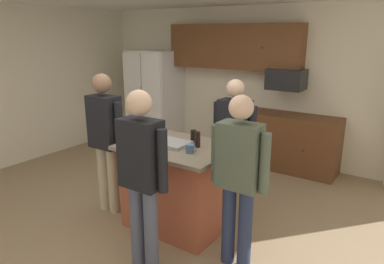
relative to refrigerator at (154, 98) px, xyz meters
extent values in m
plane|color=#937A5B|center=(2.00, -2.38, -0.92)|extent=(7.04, 7.04, 0.00)
cube|color=beige|center=(2.00, 0.42, 0.38)|extent=(6.40, 0.10, 2.60)
cube|color=brown|center=(1.60, 0.22, 1.01)|extent=(2.40, 0.35, 0.75)
sphere|color=#4C3823|center=(2.20, 0.03, 1.01)|extent=(0.04, 0.04, 0.04)
cube|color=brown|center=(2.60, 0.10, -0.47)|extent=(1.80, 0.60, 0.90)
sphere|color=#4C3823|center=(3.05, -0.22, -0.47)|extent=(0.04, 0.04, 0.04)
cube|color=white|center=(0.00, 0.02, 0.00)|extent=(0.93, 0.70, 1.83)
cube|color=white|center=(-0.23, -0.35, 0.00)|extent=(0.44, 0.04, 1.75)
cube|color=white|center=(0.23, -0.35, 0.00)|extent=(0.44, 0.04, 1.75)
cylinder|color=#B2B2B7|center=(0.00, -0.38, 0.09)|extent=(0.02, 0.02, 0.35)
cube|color=black|center=(2.60, 0.12, 0.53)|extent=(0.56, 0.40, 0.32)
cube|color=#9E4C33|center=(2.29, -2.35, -0.45)|extent=(1.05, 0.74, 0.93)
cube|color=gray|center=(2.29, -2.35, 0.03)|extent=(1.19, 0.88, 0.04)
cylinder|color=#4C5166|center=(2.39, -3.13, -0.50)|extent=(0.13, 0.13, 0.82)
cylinder|color=#4C5166|center=(2.56, -3.13, -0.50)|extent=(0.13, 0.13, 0.82)
cube|color=black|center=(2.48, -3.13, 0.22)|extent=(0.38, 0.22, 0.62)
sphere|color=beige|center=(2.48, -3.13, 0.67)|extent=(0.22, 0.22, 0.22)
cylinder|color=black|center=(2.24, -3.13, 0.20)|extent=(0.09, 0.09, 0.56)
cylinder|color=black|center=(2.72, -3.13, 0.20)|extent=(0.09, 0.09, 0.56)
cylinder|color=tan|center=(1.29, -2.54, -0.50)|extent=(0.13, 0.13, 0.83)
cylinder|color=tan|center=(1.46, -2.54, -0.50)|extent=(0.13, 0.13, 0.83)
cube|color=black|center=(1.37, -2.54, 0.23)|extent=(0.38, 0.22, 0.62)
sphere|color=#8C664C|center=(1.37, -2.54, 0.68)|extent=(0.22, 0.22, 0.22)
cylinder|color=black|center=(1.13, -2.54, 0.21)|extent=(0.09, 0.09, 0.56)
cylinder|color=black|center=(1.61, -2.54, 0.21)|extent=(0.09, 0.09, 0.56)
cylinder|color=#232D4C|center=(3.09, -2.62, -0.51)|extent=(0.13, 0.13, 0.80)
cylinder|color=#232D4C|center=(3.26, -2.62, -0.51)|extent=(0.13, 0.13, 0.80)
cube|color=#4C5647|center=(3.18, -2.62, 0.19)|extent=(0.38, 0.22, 0.60)
sphere|color=beige|center=(3.18, -2.62, 0.62)|extent=(0.22, 0.22, 0.22)
cylinder|color=#4C5647|center=(2.94, -2.62, 0.17)|extent=(0.09, 0.09, 0.54)
cylinder|color=#4C5647|center=(3.42, -2.62, 0.17)|extent=(0.09, 0.09, 0.54)
cylinder|color=tan|center=(2.51, -1.61, -0.52)|extent=(0.13, 0.13, 0.79)
cylinder|color=tan|center=(2.68, -1.61, -0.52)|extent=(0.13, 0.13, 0.79)
cube|color=black|center=(2.60, -1.61, 0.18)|extent=(0.38, 0.22, 0.60)
sphere|color=beige|center=(2.60, -1.61, 0.61)|extent=(0.21, 0.21, 0.21)
cylinder|color=black|center=(2.36, -1.61, 0.16)|extent=(0.09, 0.09, 0.54)
cylinder|color=black|center=(2.84, -1.61, 0.16)|extent=(0.09, 0.09, 0.54)
cylinder|color=black|center=(2.37, -2.15, 0.12)|extent=(0.07, 0.07, 0.14)
cylinder|color=black|center=(2.51, -2.28, 0.14)|extent=(0.06, 0.06, 0.17)
cylinder|color=#4C6B99|center=(2.55, -2.48, 0.10)|extent=(0.08, 0.08, 0.09)
torus|color=#4C6B99|center=(2.61, -2.48, 0.10)|extent=(0.06, 0.01, 0.06)
cube|color=#B7B7BC|center=(2.21, -2.39, 0.06)|extent=(0.44, 0.30, 0.02)
cube|color=#A8A8AD|center=(2.21, -2.39, 0.08)|extent=(0.44, 0.30, 0.02)
camera|label=1|loc=(4.48, -5.29, 1.23)|focal=32.98mm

